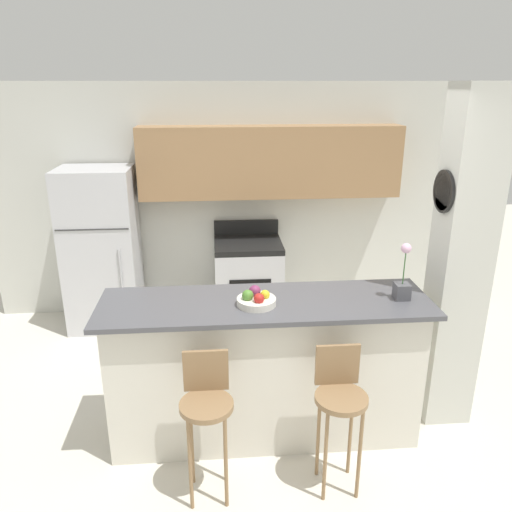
{
  "coord_description": "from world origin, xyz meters",
  "views": [
    {
      "loc": [
        -0.33,
        -3.16,
        2.55
      ],
      "look_at": [
        0.0,
        0.8,
        1.15
      ],
      "focal_mm": 35.0,
      "sensor_mm": 36.0,
      "label": 1
    }
  ],
  "objects": [
    {
      "name": "orchid_vase",
      "position": [
        0.96,
        -0.03,
        1.23
      ],
      "size": [
        0.1,
        0.1,
        0.41
      ],
      "color": "#4C4C51",
      "rests_on": "counter_bar"
    },
    {
      "name": "bar_stool_left",
      "position": [
        -0.42,
        -0.54,
        0.65
      ],
      "size": [
        0.33,
        0.33,
        0.98
      ],
      "color": "olive",
      "rests_on": "ground_plane"
    },
    {
      "name": "trash_bin",
      "position": [
        -0.95,
        1.75,
        0.19
      ],
      "size": [
        0.28,
        0.28,
        0.38
      ],
      "color": "#59595B",
      "rests_on": "ground_plane"
    },
    {
      "name": "refrigerator",
      "position": [
        -1.54,
        1.96,
        0.86
      ],
      "size": [
        0.75,
        0.63,
        1.73
      ],
      "color": "silver",
      "rests_on": "ground_plane"
    },
    {
      "name": "wall_back",
      "position": [
        0.11,
        2.24,
        1.48
      ],
      "size": [
        5.6,
        0.38,
        2.55
      ],
      "color": "silver",
      "rests_on": "ground_plane"
    },
    {
      "name": "fruit_bowl",
      "position": [
        -0.07,
        -0.05,
        1.14
      ],
      "size": [
        0.27,
        0.27,
        0.12
      ],
      "color": "silver",
      "rests_on": "counter_bar"
    },
    {
      "name": "bar_stool_right",
      "position": [
        0.42,
        -0.54,
        0.65
      ],
      "size": [
        0.33,
        0.33,
        0.98
      ],
      "color": "olive",
      "rests_on": "ground_plane"
    },
    {
      "name": "pillar_right",
      "position": [
        1.44,
        0.13,
        1.28
      ],
      "size": [
        0.38,
        0.32,
        2.55
      ],
      "color": "silver",
      "rests_on": "ground_plane"
    },
    {
      "name": "stove_range",
      "position": [
        0.01,
        1.95,
        0.46
      ],
      "size": [
        0.72,
        0.65,
        1.07
      ],
      "color": "silver",
      "rests_on": "ground_plane"
    },
    {
      "name": "counter_bar",
      "position": [
        0.0,
        0.0,
        0.55
      ],
      "size": [
        2.33,
        0.67,
        1.1
      ],
      "color": "silver",
      "rests_on": "ground_plane"
    },
    {
      "name": "ground_plane",
      "position": [
        0.0,
        0.0,
        0.0
      ],
      "size": [
        14.0,
        14.0,
        0.0
      ],
      "primitive_type": "plane",
      "color": "beige"
    }
  ]
}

